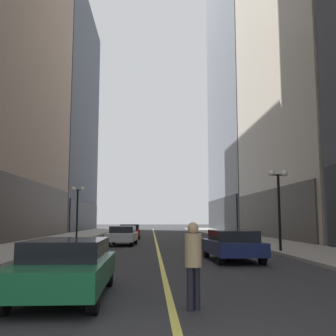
% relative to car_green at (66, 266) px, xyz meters
% --- Properties ---
extents(ground_plane, '(200.00, 200.00, 0.00)m').
position_rel_car_green_xyz_m(ground_plane, '(2.39, 28.40, -0.72)').
color(ground_plane, '#2D2D30').
extents(sidewalk_left, '(4.50, 78.00, 0.15)m').
position_rel_car_green_xyz_m(sidewalk_left, '(-5.86, 28.40, -0.65)').
color(sidewalk_left, '#9E9991').
rests_on(sidewalk_left, ground).
extents(sidewalk_right, '(4.50, 78.00, 0.15)m').
position_rel_car_green_xyz_m(sidewalk_right, '(10.64, 28.40, -0.65)').
color(sidewalk_right, '#9E9991').
rests_on(sidewalk_right, ground).
extents(lane_centre_stripe, '(0.16, 70.00, 0.01)m').
position_rel_car_green_xyz_m(lane_centre_stripe, '(2.39, 28.40, -0.72)').
color(lane_centre_stripe, '#E5D64C').
rests_on(lane_centre_stripe, ground).
extents(building_left_far, '(13.14, 26.00, 36.36)m').
position_rel_car_green_xyz_m(building_left_far, '(-14.58, 53.40, 17.39)').
color(building_left_far, '#4C515B').
rests_on(building_left_far, ground).
extents(building_right_mid, '(14.29, 24.00, 37.29)m').
position_rel_car_green_xyz_m(building_right_mid, '(19.93, 27.90, 17.86)').
color(building_right_mid, '#B7AD99').
rests_on(building_right_mid, ground).
extents(building_right_far, '(15.86, 26.00, 69.35)m').
position_rel_car_green_xyz_m(building_right_far, '(20.73, 53.40, 33.88)').
color(building_right_far, slate).
rests_on(building_right_far, ground).
extents(car_green, '(1.98, 4.69, 1.32)m').
position_rel_car_green_xyz_m(car_green, '(0.00, 0.00, 0.00)').
color(car_green, '#196038').
rests_on(car_green, ground).
extents(car_navy, '(2.11, 4.54, 1.32)m').
position_rel_car_green_xyz_m(car_navy, '(5.48, 7.94, -0.00)').
color(car_navy, '#141E4C').
rests_on(car_navy, ground).
extents(car_silver, '(2.01, 4.32, 1.32)m').
position_rel_car_green_xyz_m(car_silver, '(0.02, 18.78, -0.00)').
color(car_silver, '#B7B7BC').
rests_on(car_silver, ground).
extents(car_red, '(1.99, 4.12, 1.32)m').
position_rel_car_green_xyz_m(car_red, '(0.03, 28.12, -0.00)').
color(car_red, '#B21919').
rests_on(car_red, ground).
extents(pedestrian_in_tan_trench, '(0.47, 0.47, 1.74)m').
position_rel_car_green_xyz_m(pedestrian_in_tan_trench, '(2.82, -1.40, 0.29)').
color(pedestrian_in_tan_trench, black).
rests_on(pedestrian_in_tan_trench, ground).
extents(street_lamp_left_far, '(1.06, 0.36, 4.43)m').
position_rel_car_green_xyz_m(street_lamp_left_far, '(-4.01, 23.60, 2.54)').
color(street_lamp_left_far, black).
rests_on(street_lamp_left_far, ground).
extents(street_lamp_right_mid, '(1.06, 0.36, 4.43)m').
position_rel_car_green_xyz_m(street_lamp_right_mid, '(8.79, 11.66, 2.54)').
color(street_lamp_right_mid, black).
rests_on(street_lamp_right_mid, ground).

